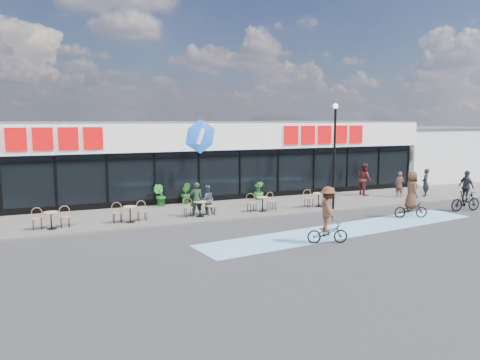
% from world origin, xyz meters
% --- Properties ---
extents(ground, '(120.00, 120.00, 0.00)m').
position_xyz_m(ground, '(0.00, 0.00, 0.00)').
color(ground, '#28282B').
rests_on(ground, ground).
extents(sidewalk, '(44.00, 5.00, 0.10)m').
position_xyz_m(sidewalk, '(0.00, 4.50, 0.05)').
color(sidewalk, '#56524C').
rests_on(sidewalk, ground).
extents(bike_lane, '(14.17, 4.13, 0.01)m').
position_xyz_m(bike_lane, '(4.00, -1.50, 0.01)').
color(bike_lane, '#66A3C2').
rests_on(bike_lane, ground).
extents(building, '(30.60, 6.57, 4.75)m').
position_xyz_m(building, '(-0.00, 9.93, 2.34)').
color(building, black).
rests_on(building, ground).
extents(neighbour_building, '(9.20, 7.20, 4.11)m').
position_xyz_m(neighbour_building, '(20.50, 11.00, 2.06)').
color(neighbour_building, silver).
rests_on(neighbour_building, ground).
extents(lamp_post, '(0.28, 0.28, 5.43)m').
position_xyz_m(lamp_post, '(5.79, 2.30, 3.31)').
color(lamp_post, black).
rests_on(lamp_post, sidewalk).
extents(bistro_set_1, '(1.54, 0.62, 0.90)m').
position_xyz_m(bistro_set_1, '(-7.83, 3.21, 0.56)').
color(bistro_set_1, tan).
rests_on(bistro_set_1, sidewalk).
extents(bistro_set_2, '(1.54, 0.62, 0.90)m').
position_xyz_m(bistro_set_2, '(-4.52, 3.21, 0.56)').
color(bistro_set_2, tan).
rests_on(bistro_set_2, sidewalk).
extents(bistro_set_3, '(1.54, 0.62, 0.90)m').
position_xyz_m(bistro_set_3, '(-1.20, 3.21, 0.56)').
color(bistro_set_3, tan).
rests_on(bistro_set_3, sidewalk).
extents(bistro_set_4, '(1.54, 0.62, 0.90)m').
position_xyz_m(bistro_set_4, '(2.11, 3.21, 0.56)').
color(bistro_set_4, tan).
rests_on(bistro_set_4, sidewalk).
extents(bistro_set_5, '(1.54, 0.62, 0.90)m').
position_xyz_m(bistro_set_5, '(5.42, 3.21, 0.56)').
color(bistro_set_5, tan).
rests_on(bistro_set_5, sidewalk).
extents(potted_plant_left, '(0.57, 0.68, 1.15)m').
position_xyz_m(potted_plant_left, '(-0.88, 6.73, 0.67)').
color(potted_plant_left, '#1B5518').
rests_on(potted_plant_left, sidewalk).
extents(potted_plant_mid, '(0.82, 0.77, 1.17)m').
position_xyz_m(potted_plant_mid, '(-2.36, 6.52, 0.69)').
color(potted_plant_mid, '#1B601D').
rests_on(potted_plant_mid, sidewalk).
extents(potted_plant_right, '(0.80, 0.80, 1.02)m').
position_xyz_m(potted_plant_right, '(3.46, 6.47, 0.61)').
color(potted_plant_right, '#1D5A19').
rests_on(potted_plant_right, sidewalk).
extents(patron_left, '(0.64, 0.46, 1.65)m').
position_xyz_m(patron_left, '(-1.32, 3.31, 0.92)').
color(patron_left, black).
rests_on(patron_left, sidewalk).
extents(patron_right, '(0.71, 0.56, 1.45)m').
position_xyz_m(patron_right, '(-0.73, 3.50, 0.82)').
color(patron_right, '#2F3E49').
rests_on(patron_right, sidewalk).
extents(pedestrian_a, '(0.54, 0.65, 1.52)m').
position_xyz_m(pedestrian_a, '(11.59, 3.94, 0.86)').
color(pedestrian_a, brown).
rests_on(pedestrian_a, sidewalk).
extents(pedestrian_b, '(0.84, 1.03, 1.98)m').
position_xyz_m(pedestrian_b, '(10.09, 5.36, 1.09)').
color(pedestrian_b, '#411717').
rests_on(pedestrian_b, sidewalk).
extents(pedestrian_c, '(0.73, 0.70, 1.68)m').
position_xyz_m(pedestrian_c, '(13.20, 3.52, 0.94)').
color(pedestrian_c, black).
rests_on(pedestrian_c, sidewalk).
extents(cyclist_a, '(1.69, 1.08, 2.28)m').
position_xyz_m(cyclist_a, '(8.25, -0.64, 0.95)').
color(cyclist_a, black).
rests_on(cyclist_a, ground).
extents(cyclist_b, '(1.80, 1.02, 2.12)m').
position_xyz_m(cyclist_b, '(12.06, -0.45, 0.85)').
color(cyclist_b, black).
rests_on(cyclist_b, ground).
extents(cyclist_c, '(1.66, 1.28, 2.21)m').
position_xyz_m(cyclist_c, '(1.92, -3.06, 1.01)').
color(cyclist_c, black).
rests_on(cyclist_c, ground).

